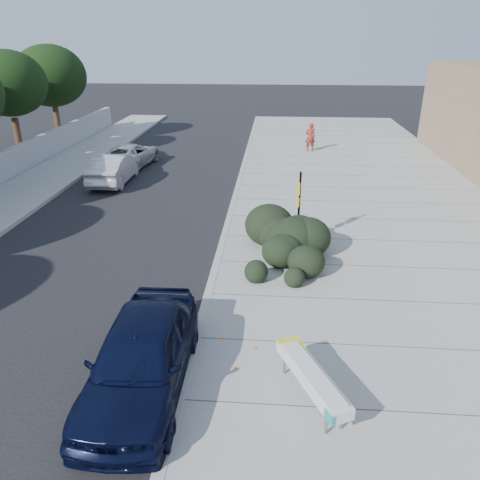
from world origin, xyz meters
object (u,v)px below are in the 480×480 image
object	(u,v)px
wagon_silver	(114,168)
pedestrian	(310,137)
bench	(312,377)
sedan_navy	(141,357)
bike_rack	(275,229)
suv_silver	(130,155)
sign_post	(299,204)

from	to	relation	value
wagon_silver	pedestrian	world-z (taller)	pedestrian
bench	pedestrian	xyz separation A→B (m)	(1.22, 21.11, 0.29)
sedan_navy	wagon_silver	xyz separation A→B (m)	(-5.20, 14.10, -0.07)
bike_rack	suv_silver	bearing A→B (deg)	127.39
sign_post	suv_silver	xyz separation A→B (m)	(-8.62, 10.05, -0.94)
bench	sign_post	world-z (taller)	sign_post
sedan_navy	bench	bearing A→B (deg)	-4.59
bench	sign_post	bearing A→B (deg)	65.39
suv_silver	wagon_silver	bearing A→B (deg)	99.63
sedan_navy	suv_silver	world-z (taller)	sedan_navy
bike_rack	wagon_silver	bearing A→B (deg)	137.00
bike_rack	pedestrian	distance (m)	13.96
bench	suv_silver	size ratio (longest dim) A/B	0.50
bench	bike_rack	world-z (taller)	bike_rack
bike_rack	sedan_navy	world-z (taller)	sedan_navy
sedan_navy	pedestrian	size ratio (longest dim) A/B	2.72
bike_rack	pedestrian	xyz separation A→B (m)	(1.97, 13.81, 0.32)
sign_post	suv_silver	world-z (taller)	sign_post
bike_rack	sedan_navy	xyz separation A→B (m)	(-2.55, -7.07, 0.11)
bike_rack	sign_post	bearing A→B (deg)	-3.32
sedan_navy	pedestrian	bearing A→B (deg)	77.07
bench	sedan_navy	size ratio (longest dim) A/B	0.50
sign_post	suv_silver	size ratio (longest dim) A/B	0.56
sedan_navy	pedestrian	distance (m)	21.37
wagon_silver	suv_silver	distance (m)	3.00
wagon_silver	sedan_navy	bearing A→B (deg)	109.60
wagon_silver	pedestrian	bearing A→B (deg)	-145.72
wagon_silver	pedestrian	size ratio (longest dim) A/B	2.55
sedan_navy	suv_silver	xyz separation A→B (m)	(-5.33, 17.09, -0.15)
bench	bike_rack	xyz separation A→B (m)	(-0.75, 7.30, -0.02)
sedan_navy	bike_rack	bearing A→B (deg)	69.48
sedan_navy	wagon_silver	size ratio (longest dim) A/B	1.06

